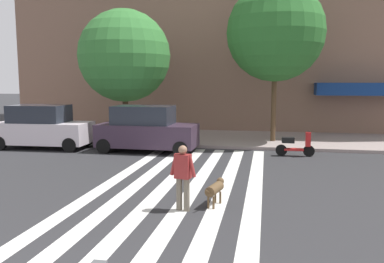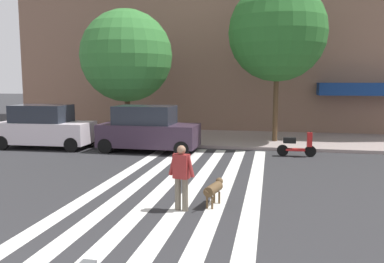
% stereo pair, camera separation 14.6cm
% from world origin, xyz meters
% --- Properties ---
extents(ground_plane, '(160.00, 160.00, 0.00)m').
position_xyz_m(ground_plane, '(0.00, 7.35, 0.00)').
color(ground_plane, '#2B2B2D').
extents(sidewalk_far, '(80.00, 6.00, 0.15)m').
position_xyz_m(sidewalk_far, '(0.00, 17.70, 0.07)').
color(sidewalk_far, gray).
rests_on(sidewalk_far, ground_plane).
extents(crosswalk_stripes, '(4.95, 14.10, 0.01)m').
position_xyz_m(crosswalk_stripes, '(1.42, 7.35, 0.00)').
color(crosswalk_stripes, silver).
rests_on(crosswalk_stripes, ground_plane).
extents(parked_car_near_curb, '(4.47, 2.12, 2.07)m').
position_xyz_m(parked_car_near_curb, '(-6.54, 13.43, 1.00)').
color(parked_car_near_curb, silver).
rests_on(parked_car_near_curb, ground_plane).
extents(parked_car_behind_first, '(4.50, 2.07, 2.09)m').
position_xyz_m(parked_car_behind_first, '(-1.38, 13.43, 1.01)').
color(parked_car_behind_first, '#38283A').
rests_on(parked_car_behind_first, ground_plane).
extents(parked_scooter, '(1.63, 0.50, 1.11)m').
position_xyz_m(parked_scooter, '(5.21, 13.49, 0.48)').
color(parked_scooter, black).
rests_on(parked_scooter, ground_plane).
extents(street_tree_nearest, '(4.78, 4.78, 6.74)m').
position_xyz_m(street_tree_nearest, '(-3.37, 16.19, 4.49)').
color(street_tree_nearest, '#4C3823').
rests_on(street_tree_nearest, sidewalk_far).
extents(street_tree_middle, '(4.88, 4.88, 7.89)m').
position_xyz_m(street_tree_middle, '(4.32, 16.80, 5.59)').
color(street_tree_middle, '#4C3823').
rests_on(street_tree_middle, sidewalk_far).
extents(pedestrian_dog_walker, '(0.70, 0.32, 1.64)m').
position_xyz_m(pedestrian_dog_walker, '(1.97, 5.55, 0.93)').
color(pedestrian_dog_walker, '#6B6051').
rests_on(pedestrian_dog_walker, ground_plane).
extents(dog_on_leash, '(0.43, 1.11, 0.65)m').
position_xyz_m(dog_on_leash, '(2.71, 6.10, 0.44)').
color(dog_on_leash, brown).
rests_on(dog_on_leash, ground_plane).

